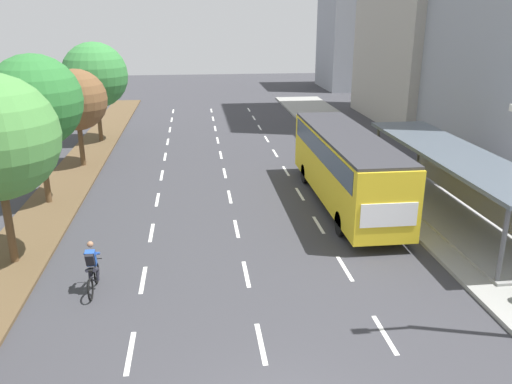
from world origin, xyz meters
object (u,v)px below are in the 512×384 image
Objects in this scene: bus at (346,162)px; cyclist at (92,269)px; median_tree_fourth at (76,100)px; bus_shelter at (457,177)px; median_tree_fifth at (95,75)px; median_tree_third at (35,101)px.

cyclist is at bearing -145.88° from bus.
bus is 2.05× the size of median_tree_fourth.
bus_shelter is 1.14× the size of bus.
median_tree_fifth is (-13.35, 14.20, 2.52)m from bus.
median_tree_fifth reaches higher than cyclist.
bus_shelter is 15.30m from cyclist.
median_tree_third is 1.02× the size of median_tree_fifth.
median_tree_fifth is at bearing 89.77° from median_tree_fourth.
bus is at bearing -6.86° from median_tree_third.
median_tree_third reaches higher than bus_shelter.
median_tree_fourth reaches higher than cyclist.
median_tree_third is at bearing -93.63° from median_tree_fourth.
median_tree_fourth is at bearing 101.89° from cyclist.
bus is at bearing -46.77° from median_tree_fifth.
cyclist is at bearing -81.64° from median_tree_fifth.
cyclist is 0.33× the size of median_tree_fourth.
bus_shelter is 24.27m from median_tree_fifth.
median_tree_fourth is 6.31m from median_tree_fifth.
bus_shelter is at bearing 17.89° from cyclist.
median_tree_fourth is at bearing -90.23° from median_tree_fifth.
median_tree_third is at bearing -91.93° from median_tree_fifth.
median_tree_fifth is (0.03, 6.27, 0.67)m from median_tree_fourth.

